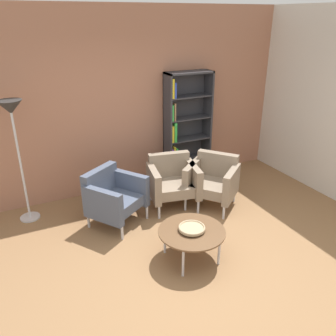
{
  "coord_description": "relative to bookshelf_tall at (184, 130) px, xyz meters",
  "views": [
    {
      "loc": [
        -1.77,
        -2.83,
        2.73
      ],
      "look_at": [
        0.0,
        0.84,
        0.95
      ],
      "focal_mm": 37.47,
      "sensor_mm": 36.0,
      "label": 1
    }
  ],
  "objects": [
    {
      "name": "decorative_bowl",
      "position": [
        -0.98,
        -2.06,
        -0.49
      ],
      "size": [
        0.32,
        0.32,
        0.05
      ],
      "color": "tan",
      "rests_on": "coffee_table_low"
    },
    {
      "name": "ground_plane",
      "position": [
        -0.98,
        -2.25,
        -0.92
      ],
      "size": [
        8.32,
        8.32,
        0.0
      ],
      "primitive_type": "plane",
      "color": "olive"
    },
    {
      "name": "floor_lamp_torchiere",
      "position": [
        -2.65,
        -0.22,
        0.53
      ],
      "size": [
        0.32,
        0.32,
        1.74
      ],
      "color": "silver",
      "rests_on": "ground_plane"
    },
    {
      "name": "armchair_by_bookshelf",
      "position": [
        -1.56,
        -0.86,
        -0.51
      ],
      "size": [
        0.94,
        0.93,
        0.78
      ],
      "rotation": [
        0.0,
        0.0,
        0.6
      ],
      "color": "#4C566B",
      "rests_on": "ground_plane"
    },
    {
      "name": "armchair_spare_guest",
      "position": [
        -0.03,
        -1.02,
        -0.51
      ],
      "size": [
        0.94,
        0.95,
        0.78
      ],
      "rotation": [
        0.0,
        0.0,
        -0.88
      ],
      "color": "gray",
      "rests_on": "ground_plane"
    },
    {
      "name": "coffee_table_low",
      "position": [
        -0.98,
        -2.06,
        -0.55
      ],
      "size": [
        0.8,
        0.8,
        0.4
      ],
      "color": "brown",
      "rests_on": "ground_plane"
    },
    {
      "name": "armchair_corner_red",
      "position": [
        -0.59,
        -0.76,
        -0.51
      ],
      "size": [
        0.82,
        0.78,
        0.78
      ],
      "rotation": [
        0.0,
        0.0,
        -0.19
      ],
      "color": "gray",
      "rests_on": "ground_plane"
    },
    {
      "name": "brick_back_panel",
      "position": [
        -0.98,
        0.21,
        0.53
      ],
      "size": [
        6.4,
        0.12,
        2.9
      ],
      "primitive_type": "cube",
      "color": "#A87056",
      "rests_on": "ground_plane"
    },
    {
      "name": "bookshelf_tall",
      "position": [
        0.0,
        0.0,
        0.0
      ],
      "size": [
        0.8,
        0.3,
        1.9
      ],
      "color": "#333338",
      "rests_on": "ground_plane"
    }
  ]
}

